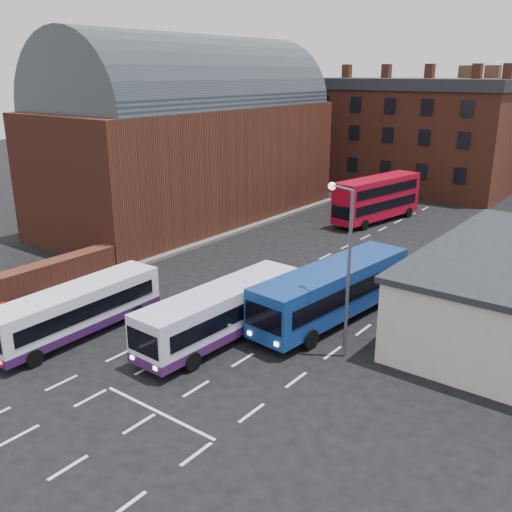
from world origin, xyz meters
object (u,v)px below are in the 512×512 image
Objects in this scene: bus_white_outbound at (77,308)px; pedestrian_beige at (12,333)px; street_lamp at (345,257)px; pedestrian_red at (5,317)px; bus_white_inbound at (221,310)px; bus_blue at (333,289)px; bus_red_double at (377,198)px.

bus_white_outbound is 3.26m from pedestrian_beige.
pedestrian_red is at bearing -151.06° from street_lamp.
bus_white_inbound is 11.37m from pedestrian_red.
bus_white_inbound is at bearing -157.90° from street_lamp.
bus_blue is (9.37, 9.53, 0.28)m from bus_white_outbound.
bus_white_inbound is at bearing 31.65° from bus_white_outbound.
bus_red_double is 7.48× the size of pedestrian_beige.
street_lamp is at bearing 131.60° from bus_blue.
pedestrian_beige is at bearing -120.68° from bus_white_outbound.
pedestrian_red is (-15.10, -8.35, -4.09)m from street_lamp.
street_lamp is 17.74m from pedestrian_red.
bus_white_inbound is at bearing 65.44° from bus_blue.
bus_blue is at bearing 119.77° from bus_red_double.
street_lamp is 5.97× the size of pedestrian_beige.
pedestrian_beige is (-7.69, -6.80, -0.93)m from bus_white_inbound.
pedestrian_red is 1.21× the size of pedestrian_beige.
street_lamp reaches higher than pedestrian_red.
bus_red_double is at bearing -64.28° from bus_blue.
bus_white_outbound is at bearing -151.72° from street_lamp.
bus_white_outbound reaches higher than pedestrian_red.
bus_white_outbound is 0.94× the size of bus_white_inbound.
bus_red_double is 33.52m from pedestrian_beige.
bus_white_inbound is at bearing -170.20° from pedestrian_beige.
street_lamp reaches higher than bus_white_inbound.
bus_white_inbound is 0.89× the size of bus_blue.
bus_white_outbound is 0.83× the size of bus_blue.
pedestrian_beige is at bearing 138.89° from pedestrian_red.
street_lamp reaches higher than bus_red_double.
bus_white_inbound is 7.38× the size of pedestrian_beige.
bus_blue is 16.46m from pedestrian_beige.
bus_white_outbound is at bearing -169.51° from pedestrian_red.
bus_white_inbound is 0.99× the size of bus_red_double.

